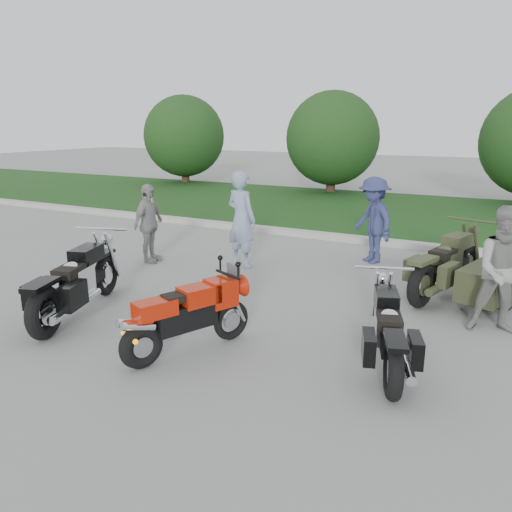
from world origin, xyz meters
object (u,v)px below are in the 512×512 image
at_px(sportbike_red, 186,315).
at_px(cruiser_left, 75,285).
at_px(person_denim, 373,220).
at_px(cruiser_right, 388,334).
at_px(person_back, 149,224).
at_px(person_stripe, 241,219).
at_px(cruiser_sidecar, 471,275).
at_px(person_grey, 506,271).

height_order(sportbike_red, cruiser_left, cruiser_left).
bearing_deg(person_denim, cruiser_right, -31.40).
relative_size(cruiser_right, person_back, 1.29).
distance_m(sportbike_red, cruiser_left, 2.17).
xyz_separation_m(cruiser_left, person_stripe, (0.85, 3.49, 0.46)).
relative_size(cruiser_sidecar, person_stripe, 1.29).
distance_m(sportbike_red, cruiser_sidecar, 4.67).
height_order(cruiser_left, person_stripe, person_stripe).
xyz_separation_m(person_grey, person_denim, (-2.50, 2.73, 0.00)).
xyz_separation_m(cruiser_right, person_stripe, (-3.60, 2.98, 0.53)).
height_order(cruiser_right, cruiser_sidecar, cruiser_sidecar).
relative_size(person_grey, person_denim, 1.00).
height_order(sportbike_red, person_denim, person_denim).
bearing_deg(person_grey, cruiser_left, -171.53).
bearing_deg(sportbike_red, person_stripe, 133.12).
bearing_deg(person_grey, person_back, 160.80).
bearing_deg(cruiser_right, sportbike_red, 179.95).
xyz_separation_m(cruiser_left, person_grey, (5.57, 2.27, 0.38)).
relative_size(cruiser_sidecar, person_back, 1.52).
relative_size(cruiser_sidecar, person_denim, 1.40).
bearing_deg(person_grey, cruiser_sidecar, 99.76).
xyz_separation_m(sportbike_red, person_denim, (0.92, 5.25, 0.36)).
relative_size(cruiser_left, person_denim, 1.38).
xyz_separation_m(sportbike_red, cruiser_left, (-2.15, 0.26, -0.02)).
height_order(sportbike_red, cruiser_right, sportbike_red).
bearing_deg(person_stripe, cruiser_left, 92.54).
relative_size(cruiser_right, person_denim, 1.19).
distance_m(person_grey, person_back, 6.58).
distance_m(person_stripe, person_denim, 2.68).
height_order(person_stripe, person_grey, person_stripe).
xyz_separation_m(cruiser_left, cruiser_sidecar, (5.09, 3.38, -0.04)).
height_order(cruiser_right, person_back, person_back).
bearing_deg(cruiser_right, person_grey, 38.84).
bearing_deg(person_back, person_stripe, -78.95).
bearing_deg(person_grey, person_stripe, 151.81).
distance_m(person_denim, person_back, 4.56).
distance_m(cruiser_left, cruiser_sidecar, 6.11).
distance_m(cruiser_sidecar, person_back, 6.10).
bearing_deg(sportbike_red, cruiser_right, 42.51).
bearing_deg(person_back, person_grey, -102.24).
bearing_deg(person_stripe, person_grey, -178.24).
bearing_deg(cruiser_right, person_denim, 88.49).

